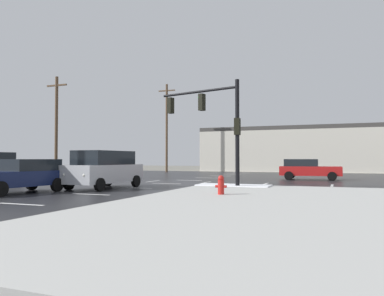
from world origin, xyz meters
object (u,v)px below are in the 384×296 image
Objects in this scene: suv_silver at (104,169)px; fire_hydrant at (221,185)px; sedan_red at (308,169)px; sedan_navy at (21,175)px; traffic_signal_mast at (215,116)px; utility_pole_far at (56,124)px; utility_pole_distant at (167,126)px.

fire_hydrant is at bearing 75.34° from suv_silver.
sedan_red is 0.98× the size of sedan_navy.
sedan_red reaches higher than fire_hydrant.
suv_silver is (-9.65, -12.84, 0.24)m from sedan_red.
traffic_signal_mast is 1.16× the size of suv_silver.
fire_hydrant is (1.85, -4.91, -3.45)m from traffic_signal_mast.
fire_hydrant is at bearing -100.94° from sedan_red.
utility_pole_far is at bearing 146.93° from fire_hydrant.
sedan_navy reaches higher than fire_hydrant.
utility_pole_distant is (4.27, 14.78, 0.87)m from utility_pole_far.
utility_pole_far is at bearing -9.16° from traffic_signal_mast.
utility_pole_far is (-21.99, -2.37, 3.96)m from sedan_red.
fire_hydrant is at bearing 125.41° from traffic_signal_mast.
suv_silver is at bearing -129.09° from sedan_red.
utility_pole_distant is at bearing -44.44° from traffic_signal_mast.
sedan_red and sedan_navy have the same top height.
sedan_red is at bearing 146.08° from suv_silver.
traffic_signal_mast is at bearing 110.67° from fire_hydrant.
fire_hydrant is 0.09× the size of utility_pole_far.
utility_pole_far reaches higher than traffic_signal_mast.
sedan_navy is at bearing -54.12° from utility_pole_far.
utility_pole_distant is at bearing 73.89° from utility_pole_far.
utility_pole_far is 0.84× the size of utility_pole_distant.
fire_hydrant is 0.16× the size of suv_silver.
utility_pole_distant is at bearing -161.95° from sedan_navy.
utility_pole_far is at bearing -137.78° from sedan_navy.
traffic_signal_mast is 19.48m from utility_pole_far.
utility_pole_distant is (-15.37, 27.57, 5.15)m from fire_hydrant.
utility_pole_distant is (-17.72, 12.41, 4.83)m from sedan_red.
utility_pole_distant is at bearing 142.84° from sedan_red.
utility_pole_distant reaches higher than traffic_signal_mast.
suv_silver reaches higher than sedan_red.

